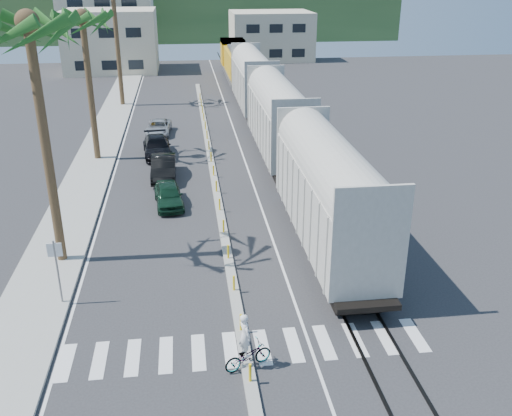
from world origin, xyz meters
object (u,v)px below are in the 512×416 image
(car_lead, at_px, (169,195))
(car_second, at_px, (164,167))
(cyclist, at_px, (247,351))
(street_sign, at_px, (57,264))

(car_lead, xyz_separation_m, car_second, (-0.39, 4.92, 0.08))
(car_second, relative_size, cyclist, 2.04)
(street_sign, xyz_separation_m, car_lead, (4.36, 10.40, -1.30))
(car_second, distance_m, cyclist, 20.66)
(street_sign, relative_size, car_lead, 0.74)
(street_sign, height_order, cyclist, street_sign)
(street_sign, xyz_separation_m, cyclist, (7.31, -5.06, -1.29))
(car_second, height_order, cyclist, cyclist)
(street_sign, distance_m, car_second, 15.88)
(car_second, bearing_deg, street_sign, -104.14)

